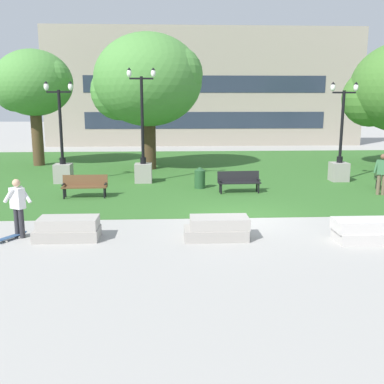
{
  "coord_description": "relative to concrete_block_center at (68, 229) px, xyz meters",
  "views": [
    {
      "loc": [
        -2.41,
        -14.51,
        3.9
      ],
      "look_at": [
        -1.75,
        -1.4,
        1.2
      ],
      "focal_mm": 42.0,
      "sensor_mm": 36.0,
      "label": 1
    }
  ],
  "objects": [
    {
      "name": "ground_plane",
      "position": [
        5.32,
        2.08,
        -0.31
      ],
      "size": [
        140.0,
        140.0,
        0.0
      ],
      "primitive_type": "plane",
      "color": "#A3A09B"
    },
    {
      "name": "grass_lawn",
      "position": [
        5.32,
        12.08,
        -0.3
      ],
      "size": [
        40.0,
        20.0,
        0.02
      ],
      "primitive_type": "cube",
      "color": "#336628",
      "rests_on": "ground"
    },
    {
      "name": "concrete_block_center",
      "position": [
        0.0,
        0.0,
        0.0
      ],
      "size": [
        1.8,
        0.9,
        0.64
      ],
      "color": "#9E9991",
      "rests_on": "ground"
    },
    {
      "name": "concrete_block_left",
      "position": [
        4.25,
        -0.16,
        0.0
      ],
      "size": [
        1.83,
        0.9,
        0.64
      ],
      "color": "#9E9991",
      "rests_on": "ground"
    },
    {
      "name": "concrete_block_right",
      "position": [
        8.37,
        -0.64,
        0.0
      ],
      "size": [
        1.86,
        0.9,
        0.64
      ],
      "color": "#BCB7B2",
      "rests_on": "ground"
    },
    {
      "name": "person_skateboarder",
      "position": [
        -1.43,
        0.26,
        0.66
      ],
      "size": [
        0.86,
        0.42,
        1.71
      ],
      "color": "#28282D",
      "rests_on": "ground"
    },
    {
      "name": "skateboard",
      "position": [
        -1.63,
        0.02,
        -0.22
      ],
      "size": [
        0.71,
        0.97,
        0.14
      ],
      "color": "#2D4C75",
      "rests_on": "ground"
    },
    {
      "name": "park_bench_near_right",
      "position": [
        5.84,
        6.23,
        0.23
      ],
      "size": [
        1.83,
        0.63,
        0.9
      ],
      "color": "black",
      "rests_on": "grass_lawn"
    },
    {
      "name": "park_bench_far_left",
      "position": [
        -0.53,
        5.58,
        0.23
      ],
      "size": [
        1.81,
        0.57,
        0.9
      ],
      "color": "brown",
      "rests_on": "grass_lawn"
    },
    {
      "name": "lamp_post_center",
      "position": [
        1.65,
        8.87,
        0.79
      ],
      "size": [
        1.32,
        0.8,
        5.34
      ],
      "color": "gray",
      "rests_on": "grass_lawn"
    },
    {
      "name": "lamp_post_right",
      "position": [
        -2.16,
        8.96,
        0.68
      ],
      "size": [
        1.32,
        0.8,
        4.73
      ],
      "color": "gray",
      "rests_on": "grass_lawn"
    },
    {
      "name": "lamp_post_left",
      "position": [
        11.13,
        8.77,
        0.68
      ],
      "size": [
        1.32,
        0.8,
        4.72
      ],
      "color": "gray",
      "rests_on": "grass_lawn"
    },
    {
      "name": "tree_near_right",
      "position": [
        1.69,
        13.18,
        4.59
      ],
      "size": [
        6.27,
        5.97,
        7.5
      ],
      "color": "#42301E",
      "rests_on": "grass_lawn"
    },
    {
      "name": "tree_far_left",
      "position": [
        -5.05,
        14.98,
        4.49
      ],
      "size": [
        4.73,
        4.5,
        6.77
      ],
      "color": "#4C3823",
      "rests_on": "grass_lawn"
    },
    {
      "name": "trash_bin",
      "position": [
        4.25,
        7.27,
        0.2
      ],
      "size": [
        0.49,
        0.49,
        0.96
      ],
      "color": "#234C28",
      "rests_on": "grass_lawn"
    },
    {
      "name": "person_bystander_near_lawn",
      "position": [
        11.66,
        5.45,
        0.68
      ],
      "size": [
        0.7,
        0.37,
        1.71
      ],
      "color": "brown",
      "rests_on": "grass_lawn"
    },
    {
      "name": "building_facade_distant",
      "position": [
        5.99,
        26.57,
        4.64
      ],
      "size": [
        27.17,
        1.03,
        9.91
      ],
      "color": "gray",
      "rests_on": "ground"
    }
  ]
}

